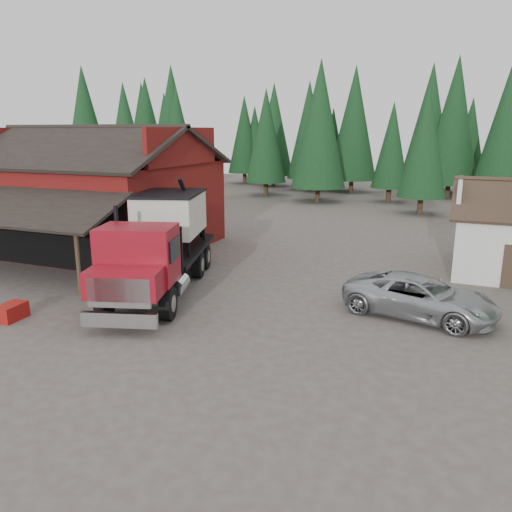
% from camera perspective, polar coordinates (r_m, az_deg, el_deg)
% --- Properties ---
extents(ground, '(120.00, 120.00, 0.00)m').
position_cam_1_polar(ground, '(17.88, -10.12, -8.56)').
color(ground, '#4E433D').
rests_on(ground, ground).
extents(red_barn, '(12.80, 13.63, 7.18)m').
position_cam_1_polar(red_barn, '(31.33, -17.81, 5.88)').
color(red_barn, maroon).
rests_on(red_barn, ground).
extents(conifer_backdrop, '(76.00, 16.00, 16.00)m').
position_cam_1_polar(conifer_backdrop, '(56.97, 13.10, 6.91)').
color(conifer_backdrop, black).
rests_on(conifer_backdrop, ground).
extents(near_pine_a, '(4.40, 4.40, 11.40)m').
position_cam_1_polar(near_pine_a, '(52.08, -14.68, 13.23)').
color(near_pine_a, '#382619').
rests_on(near_pine_a, ground).
extents(near_pine_b, '(3.96, 3.96, 10.40)m').
position_cam_1_polar(near_pine_b, '(43.95, 18.77, 12.20)').
color(near_pine_b, '#382619').
rests_on(near_pine_b, ground).
extents(near_pine_d, '(5.28, 5.28, 13.40)m').
position_cam_1_polar(near_pine_d, '(49.58, 7.29, 14.70)').
color(near_pine_d, '#382619').
rests_on(near_pine_d, ground).
extents(feed_truck, '(5.73, 10.84, 4.73)m').
position_cam_1_polar(feed_truck, '(21.90, -10.87, 1.71)').
color(feed_truck, black).
rests_on(feed_truck, ground).
extents(silver_car, '(6.03, 3.76, 1.55)m').
position_cam_1_polar(silver_car, '(19.75, 18.25, -4.45)').
color(silver_car, '#A7ABAF').
rests_on(silver_car, ground).
extents(equip_box, '(0.77, 1.14, 0.60)m').
position_cam_1_polar(equip_box, '(20.72, -26.18, -5.74)').
color(equip_box, maroon).
rests_on(equip_box, ground).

